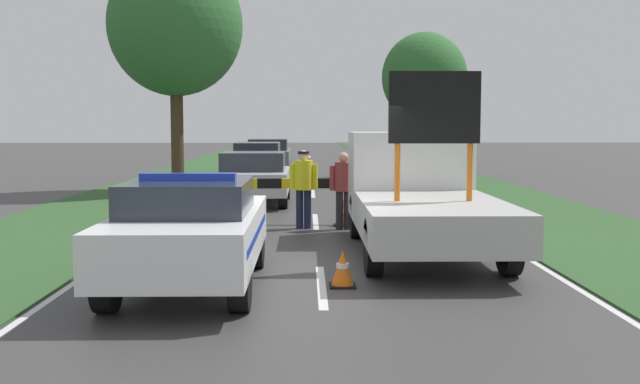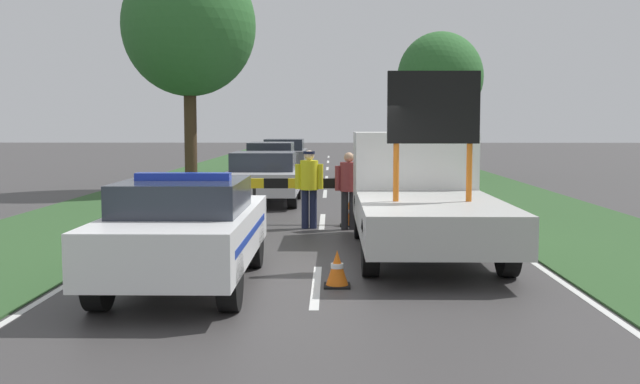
{
  "view_description": "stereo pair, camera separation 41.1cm",
  "coord_description": "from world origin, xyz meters",
  "px_view_note": "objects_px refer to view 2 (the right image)",
  "views": [
    {
      "loc": [
        -0.2,
        -11.08,
        2.21
      ],
      "look_at": [
        0.02,
        1.23,
        1.1
      ],
      "focal_mm": 42.0,
      "sensor_mm": 36.0,
      "label": 1
    },
    {
      "loc": [
        0.21,
        -11.08,
        2.21
      ],
      "look_at": [
        0.02,
        1.23,
        1.1
      ],
      "focal_mm": 42.0,
      "sensor_mm": 36.0,
      "label": 2
    }
  ],
  "objects_px": {
    "traffic_cone_behind_barrier": "(450,211)",
    "work_truck": "(420,193)",
    "police_officer": "(309,182)",
    "queued_car_suv_grey": "(285,155)",
    "queued_car_sedan_black": "(272,164)",
    "traffic_cone_near_police": "(349,213)",
    "traffic_cone_near_truck": "(211,219)",
    "roadside_tree_near_left": "(189,26)",
    "queued_car_sedan_silver": "(264,177)",
    "pedestrian_civilian": "(349,184)",
    "roadside_tree_near_right": "(440,78)",
    "road_barrier": "(312,186)",
    "police_car": "(186,229)",
    "traffic_cone_centre_front": "(337,269)"
  },
  "relations": [
    {
      "from": "traffic_cone_centre_front",
      "to": "queued_car_sedan_silver",
      "type": "bearing_deg",
      "value": 100.33
    },
    {
      "from": "traffic_cone_centre_front",
      "to": "police_officer",
      "type": "bearing_deg",
      "value": 95.49
    },
    {
      "from": "traffic_cone_centre_front",
      "to": "queued_car_sedan_black",
      "type": "height_order",
      "value": "queued_car_sedan_black"
    },
    {
      "from": "road_barrier",
      "to": "traffic_cone_behind_barrier",
      "type": "bearing_deg",
      "value": 1.76
    },
    {
      "from": "traffic_cone_behind_barrier",
      "to": "roadside_tree_near_left",
      "type": "relative_size",
      "value": 0.08
    },
    {
      "from": "police_officer",
      "to": "pedestrian_civilian",
      "type": "bearing_deg",
      "value": -164.32
    },
    {
      "from": "traffic_cone_near_police",
      "to": "traffic_cone_near_truck",
      "type": "distance_m",
      "value": 3.01
    },
    {
      "from": "queued_car_sedan_silver",
      "to": "roadside_tree_near_left",
      "type": "height_order",
      "value": "roadside_tree_near_left"
    },
    {
      "from": "police_officer",
      "to": "queued_car_suv_grey",
      "type": "bearing_deg",
      "value": -58.55
    },
    {
      "from": "work_truck",
      "to": "traffic_cone_behind_barrier",
      "type": "relative_size",
      "value": 9.09
    },
    {
      "from": "traffic_cone_behind_barrier",
      "to": "work_truck",
      "type": "bearing_deg",
      "value": -107.92
    },
    {
      "from": "pedestrian_civilian",
      "to": "queued_car_sedan_silver",
      "type": "relative_size",
      "value": 0.4
    },
    {
      "from": "roadside_tree_near_left",
      "to": "traffic_cone_centre_front",
      "type": "bearing_deg",
      "value": -72.04
    },
    {
      "from": "traffic_cone_near_police",
      "to": "traffic_cone_near_truck",
      "type": "relative_size",
      "value": 1.14
    },
    {
      "from": "traffic_cone_near_police",
      "to": "roadside_tree_near_right",
      "type": "bearing_deg",
      "value": 74.82
    },
    {
      "from": "police_officer",
      "to": "queued_car_sedan_silver",
      "type": "bearing_deg",
      "value": -48.09
    },
    {
      "from": "traffic_cone_centre_front",
      "to": "queued_car_sedan_black",
      "type": "relative_size",
      "value": 0.11
    },
    {
      "from": "work_truck",
      "to": "police_officer",
      "type": "height_order",
      "value": "work_truck"
    },
    {
      "from": "road_barrier",
      "to": "queued_car_sedan_black",
      "type": "relative_size",
      "value": 0.69
    },
    {
      "from": "traffic_cone_centre_front",
      "to": "queued_car_suv_grey",
      "type": "height_order",
      "value": "queued_car_suv_grey"
    },
    {
      "from": "pedestrian_civilian",
      "to": "traffic_cone_near_police",
      "type": "bearing_deg",
      "value": 99.82
    },
    {
      "from": "queued_car_suv_grey",
      "to": "traffic_cone_behind_barrier",
      "type": "bearing_deg",
      "value": 105.24
    },
    {
      "from": "police_officer",
      "to": "traffic_cone_centre_front",
      "type": "bearing_deg",
      "value": 121.7
    },
    {
      "from": "work_truck",
      "to": "road_barrier",
      "type": "bearing_deg",
      "value": -58.03
    },
    {
      "from": "police_officer",
      "to": "pedestrian_civilian",
      "type": "xyz_separation_m",
      "value": [
        0.84,
        -0.16,
        -0.03
      ]
    },
    {
      "from": "traffic_cone_near_truck",
      "to": "work_truck",
      "type": "bearing_deg",
      "value": -29.49
    },
    {
      "from": "pedestrian_civilian",
      "to": "roadside_tree_near_left",
      "type": "bearing_deg",
      "value": 131.97
    },
    {
      "from": "traffic_cone_behind_barrier",
      "to": "queued_car_sedan_silver",
      "type": "xyz_separation_m",
      "value": [
        -4.51,
        4.43,
        0.44
      ]
    },
    {
      "from": "pedestrian_civilian",
      "to": "roadside_tree_near_right",
      "type": "distance_m",
      "value": 16.53
    },
    {
      "from": "traffic_cone_centre_front",
      "to": "traffic_cone_behind_barrier",
      "type": "distance_m",
      "value": 6.85
    },
    {
      "from": "road_barrier",
      "to": "traffic_cone_centre_front",
      "type": "relative_size",
      "value": 6.44
    },
    {
      "from": "queued_car_suv_grey",
      "to": "roadside_tree_near_right",
      "type": "distance_m",
      "value": 7.84
    },
    {
      "from": "road_barrier",
      "to": "police_officer",
      "type": "xyz_separation_m",
      "value": [
        -0.05,
        -0.77,
        0.15
      ]
    },
    {
      "from": "traffic_cone_behind_barrier",
      "to": "queued_car_sedan_black",
      "type": "distance_m",
      "value": 11.36
    },
    {
      "from": "police_car",
      "to": "pedestrian_civilian",
      "type": "relative_size",
      "value": 2.77
    },
    {
      "from": "traffic_cone_behind_barrier",
      "to": "pedestrian_civilian",
      "type": "bearing_deg",
      "value": -161.55
    },
    {
      "from": "work_truck",
      "to": "queued_car_sedan_black",
      "type": "height_order",
      "value": "work_truck"
    },
    {
      "from": "traffic_cone_near_police",
      "to": "roadside_tree_near_left",
      "type": "relative_size",
      "value": 0.07
    },
    {
      "from": "police_car",
      "to": "traffic_cone_near_truck",
      "type": "xyz_separation_m",
      "value": [
        -0.54,
        5.42,
        -0.54
      ]
    },
    {
      "from": "pedestrian_civilian",
      "to": "queued_car_suv_grey",
      "type": "distance_m",
      "value": 18.36
    },
    {
      "from": "work_truck",
      "to": "road_barrier",
      "type": "height_order",
      "value": "work_truck"
    },
    {
      "from": "roadside_tree_near_right",
      "to": "traffic_cone_centre_front",
      "type": "bearing_deg",
      "value": -101.73
    },
    {
      "from": "roadside_tree_near_left",
      "to": "queued_car_suv_grey",
      "type": "bearing_deg",
      "value": 74.61
    },
    {
      "from": "road_barrier",
      "to": "roadside_tree_near_left",
      "type": "relative_size",
      "value": 0.42
    },
    {
      "from": "police_car",
      "to": "roadside_tree_near_left",
      "type": "bearing_deg",
      "value": 95.77
    },
    {
      "from": "road_barrier",
      "to": "police_officer",
      "type": "distance_m",
      "value": 0.79
    },
    {
      "from": "work_truck",
      "to": "queued_car_sedan_silver",
      "type": "height_order",
      "value": "work_truck"
    },
    {
      "from": "traffic_cone_behind_barrier",
      "to": "queued_car_suv_grey",
      "type": "distance_m",
      "value": 18.08
    },
    {
      "from": "pedestrian_civilian",
      "to": "traffic_cone_centre_front",
      "type": "bearing_deg",
      "value": -80.12
    },
    {
      "from": "queued_car_suv_grey",
      "to": "roadside_tree_near_left",
      "type": "distance_m",
      "value": 10.57
    }
  ]
}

